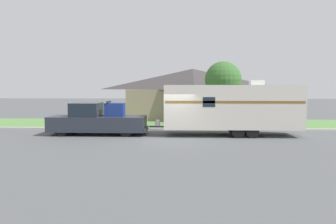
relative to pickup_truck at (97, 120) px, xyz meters
The scene contains 8 objects.
ground_plane 5.01m from the pickup_truck, 18.38° to the right, with size 120.00×120.00×0.00m, color #515456.
curb_strip 5.23m from the pickup_truck, 25.13° to the left, with size 80.00×0.30×0.14m.
lawn_strip 7.54m from the pickup_truck, 51.32° to the left, with size 80.00×7.00×0.03m.
house_across_street 12.55m from the pickup_truck, 60.31° to the left, with size 12.34×6.96×4.56m.
pickup_truck is the anchor object (origin of this frame).
travel_trailer 8.24m from the pickup_truck, ahead, with size 8.99×2.25×3.31m.
mailbox 3.16m from the pickup_truck, 89.45° to the left, with size 0.48×0.20×1.39m.
tree_in_yard 10.33m from the pickup_truck, 33.61° to the left, with size 2.79×2.79×4.85m.
Camera 1 is at (0.54, -18.15, 2.96)m, focal length 35.00 mm.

